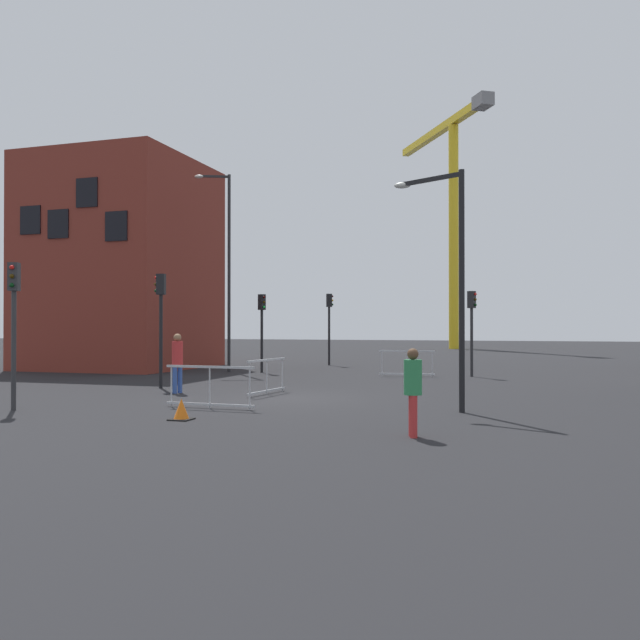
# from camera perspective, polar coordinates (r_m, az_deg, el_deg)

# --- Properties ---
(ground) EXTENTS (160.00, 160.00, 0.00)m
(ground) POSITION_cam_1_polar(r_m,az_deg,el_deg) (19.48, -2.88, -6.66)
(ground) COLOR black
(brick_building) EXTENTS (7.57, 7.74, 10.27)m
(brick_building) POSITION_cam_1_polar(r_m,az_deg,el_deg) (34.90, -16.52, 4.51)
(brick_building) COLOR maroon
(brick_building) RESTS_ON ground
(construction_crane) EXTENTS (10.46, 16.00, 21.53)m
(construction_crane) POSITION_cam_1_polar(r_m,az_deg,el_deg) (63.98, 11.16, 10.69)
(construction_crane) COLOR yellow
(construction_crane) RESTS_ON ground
(streetlamp_tall) EXTENTS (1.55, 0.74, 9.06)m
(streetlamp_tall) POSITION_cam_1_polar(r_m,az_deg,el_deg) (31.01, -8.07, 5.21)
(streetlamp_tall) COLOR #232326
(streetlamp_tall) RESTS_ON ground
(streetlamp_short) EXTENTS (1.87, 0.97, 5.87)m
(streetlamp_short) POSITION_cam_1_polar(r_m,az_deg,el_deg) (16.65, 11.13, 4.66)
(streetlamp_short) COLOR black
(streetlamp_short) RESTS_ON ground
(traffic_light_near) EXTENTS (0.39, 0.30, 3.84)m
(traffic_light_near) POSITION_cam_1_polar(r_m,az_deg,el_deg) (22.98, -13.46, 0.75)
(traffic_light_near) COLOR black
(traffic_light_near) RESTS_ON ground
(traffic_light_verge) EXTENTS (0.39, 0.35, 3.51)m
(traffic_light_verge) POSITION_cam_1_polar(r_m,az_deg,el_deg) (29.99, -4.99, 0.05)
(traffic_light_verge) COLOR black
(traffic_light_verge) RESTS_ON ground
(traffic_light_crosswalk) EXTENTS (0.39, 0.34, 3.81)m
(traffic_light_crosswalk) POSITION_cam_1_polar(r_m,az_deg,el_deg) (35.51, 0.80, 0.25)
(traffic_light_crosswalk) COLOR black
(traffic_light_crosswalk) RESTS_ON ground
(traffic_light_corner) EXTENTS (0.39, 0.33, 3.53)m
(traffic_light_corner) POSITION_cam_1_polar(r_m,az_deg,el_deg) (28.15, 12.85, 0.12)
(traffic_light_corner) COLOR #232326
(traffic_light_corner) RESTS_ON ground
(traffic_light_island) EXTENTS (0.34, 0.39, 3.66)m
(traffic_light_island) POSITION_cam_1_polar(r_m,az_deg,el_deg) (18.19, -24.71, 0.76)
(traffic_light_island) COLOR #2D2D30
(traffic_light_island) RESTS_ON ground
(pedestrian_walking) EXTENTS (0.34, 0.34, 1.85)m
(pedestrian_walking) POSITION_cam_1_polar(r_m,az_deg,el_deg) (21.18, -12.09, -3.22)
(pedestrian_walking) COLOR #33519E
(pedestrian_walking) RESTS_ON ground
(pedestrian_waiting) EXTENTS (0.34, 0.34, 1.66)m
(pedestrian_waiting) POSITION_cam_1_polar(r_m,az_deg,el_deg) (12.69, 7.95, -5.57)
(pedestrian_waiting) COLOR red
(pedestrian_waiting) RESTS_ON ground
(safety_barrier_rear) EXTENTS (0.32, 2.32, 1.08)m
(safety_barrier_rear) POSITION_cam_1_polar(r_m,az_deg,el_deg) (20.46, -4.58, -4.78)
(safety_barrier_rear) COLOR #9EA0A5
(safety_barrier_rear) RESTS_ON ground
(safety_barrier_right_run) EXTENTS (2.30, 0.33, 1.08)m
(safety_barrier_right_run) POSITION_cam_1_polar(r_m,az_deg,el_deg) (27.88, 7.44, -3.65)
(safety_barrier_right_run) COLOR #B2B5BA
(safety_barrier_right_run) RESTS_ON ground
(safety_barrier_mid_span) EXTENTS (2.48, 0.14, 1.08)m
(safety_barrier_mid_span) POSITION_cam_1_polar(r_m,az_deg,el_deg) (17.15, -9.42, -5.60)
(safety_barrier_mid_span) COLOR #B2B5BA
(safety_barrier_mid_span) RESTS_ON ground
(traffic_cone_striped) EXTENTS (0.47, 0.47, 0.47)m
(traffic_cone_striped) POSITION_cam_1_polar(r_m,az_deg,el_deg) (15.22, -11.77, -7.56)
(traffic_cone_striped) COLOR black
(traffic_cone_striped) RESTS_ON ground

